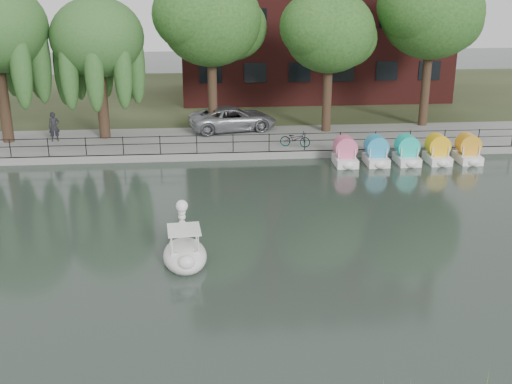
{
  "coord_description": "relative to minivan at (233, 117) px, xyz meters",
  "views": [
    {
      "loc": [
        -1.58,
        -20.96,
        10.25
      ],
      "look_at": [
        0.5,
        4.0,
        1.3
      ],
      "focal_mm": 45.0,
      "sensor_mm": 36.0,
      "label": 1
    }
  ],
  "objects": [
    {
      "name": "pedal_boat_row",
      "position": [
        9.12,
        -6.43,
        -0.65
      ],
      "size": [
        7.95,
        1.7,
        1.4
      ],
      "color": "white",
      "rests_on": "ground_plane"
    },
    {
      "name": "promenade",
      "position": [
        -0.23,
        -2.08,
        -1.06
      ],
      "size": [
        40.0,
        6.0,
        0.4
      ],
      "primitive_type": "cube",
      "color": "gray",
      "rests_on": "ground_plane"
    },
    {
      "name": "minivan",
      "position": [
        0.0,
        0.0,
        0.0
      ],
      "size": [
        4.03,
        6.6,
        1.71
      ],
      "primitive_type": "imported",
      "rotation": [
        0.0,
        0.0,
        1.78
      ],
      "color": "gray",
      "rests_on": "promenade"
    },
    {
      "name": "pedestrian",
      "position": [
        -10.53,
        -1.72,
        0.13
      ],
      "size": [
        0.82,
        0.65,
        1.98
      ],
      "primitive_type": "imported",
      "rotation": [
        0.0,
        0.0,
        0.27
      ],
      "color": "black",
      "rests_on": "promenade"
    },
    {
      "name": "broadleaf_right",
      "position": [
        5.77,
        -0.58,
        5.13
      ],
      "size": [
        5.4,
        5.4,
        8.32
      ],
      "color": "#473323",
      "rests_on": "promenade"
    },
    {
      "name": "land_strip",
      "position": [
        -0.23,
        11.92,
        -1.08
      ],
      "size": [
        60.0,
        22.0,
        0.36
      ],
      "primitive_type": "cube",
      "color": "#47512D",
      "rests_on": "ground_plane"
    },
    {
      "name": "railing",
      "position": [
        -0.23,
        -4.83,
        -0.11
      ],
      "size": [
        32.0,
        0.05,
        1.0
      ],
      "color": "black",
      "rests_on": "promenade"
    },
    {
      "name": "broadleaf_center",
      "position": [
        -1.23,
        -0.08,
        5.81
      ],
      "size": [
        6.0,
        6.0,
        9.25
      ],
      "color": "#473323",
      "rests_on": "promenade"
    },
    {
      "name": "willow_mid",
      "position": [
        -7.73,
        -1.08,
        4.99
      ],
      "size": [
        5.32,
        5.32,
        8.15
      ],
      "color": "#473323",
      "rests_on": "promenade"
    },
    {
      "name": "ground_plane",
      "position": [
        -0.23,
        -18.08,
        -1.26
      ],
      "size": [
        120.0,
        120.0,
        0.0
      ],
      "primitive_type": "plane",
      "color": "#3B4841"
    },
    {
      "name": "bicycle",
      "position": [
        3.34,
        -4.06,
        -0.36
      ],
      "size": [
        1.05,
        1.82,
        1.0
      ],
      "primitive_type": "imported",
      "rotation": [
        0.0,
        0.0,
        1.29
      ],
      "color": "gray",
      "rests_on": "promenade"
    },
    {
      "name": "kerb",
      "position": [
        -0.23,
        -5.03,
        -1.06
      ],
      "size": [
        40.0,
        0.25,
        0.4
      ],
      "primitive_type": "cube",
      "color": "gray",
      "rests_on": "ground_plane"
    },
    {
      "name": "swan_boat",
      "position": [
        -2.63,
        -17.8,
        -0.79
      ],
      "size": [
        1.78,
        2.64,
        2.12
      ],
      "rotation": [
        0.0,
        0.0,
        0.08
      ],
      "color": "white",
      "rests_on": "ground_plane"
    },
    {
      "name": "broadleaf_far",
      "position": [
        12.27,
        0.42,
        6.14
      ],
      "size": [
        6.3,
        6.3,
        9.71
      ],
      "color": "#473323",
      "rests_on": "promenade"
    }
  ]
}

